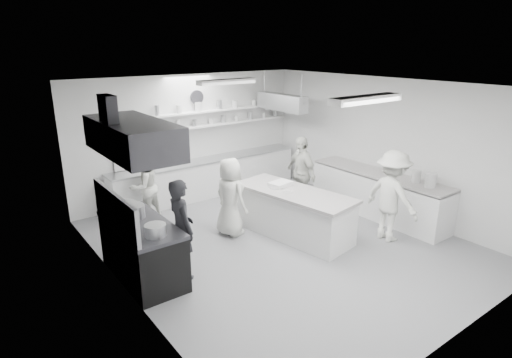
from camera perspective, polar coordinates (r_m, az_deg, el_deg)
floor at (r=8.35m, az=3.28°, el=-8.58°), size 6.00×7.00×0.02m
ceiling at (r=7.52m, az=3.69°, el=12.53°), size 6.00×7.00×0.02m
wall_back at (r=10.63m, az=-8.83°, el=5.65°), size 6.00×0.04×3.00m
wall_front at (r=5.76m, az=26.67°, el=-6.60°), size 6.00×0.04×3.00m
wall_left at (r=6.38m, az=-17.64°, el=-3.19°), size 0.04×7.00×3.00m
wall_right at (r=9.95m, az=16.85°, el=4.27°), size 0.04×7.00×3.00m
stove at (r=7.26m, az=-14.96°, el=-9.38°), size 0.80×1.80×0.90m
exhaust_hood at (r=6.64m, az=-16.25°, el=5.40°), size 0.85×2.00×0.50m
back_counter at (r=10.78m, az=-6.41°, el=0.20°), size 5.00×0.60×0.92m
shelf_lower at (r=10.81m, az=-5.27°, el=7.34°), size 4.20×0.26×0.04m
shelf_upper at (r=10.75m, az=-5.32°, el=9.17°), size 4.20×0.26×0.04m
pass_through_window at (r=10.09m, az=-15.28°, el=4.30°), size 1.30×0.04×1.00m
wall_clock at (r=10.53m, az=-7.99°, el=10.83°), size 0.32×0.05×0.32m
right_counter at (r=9.84m, az=16.02°, el=-2.06°), size 0.74×3.30×0.94m
pot_rack at (r=10.70m, az=3.47°, el=10.26°), size 0.30×1.60×0.40m
light_fixture_front at (r=6.27m, az=14.56°, el=10.33°), size 1.30×0.25×0.10m
light_fixture_rear at (r=8.96m, az=-3.97°, el=12.91°), size 1.30×0.25×0.10m
prep_island at (r=8.52m, az=5.06°, el=-4.74°), size 1.26×2.50×0.88m
stove_pot at (r=7.25m, az=-16.13°, el=-4.39°), size 0.37×0.37×0.26m
cook_stove at (r=6.99m, az=-9.97°, el=-6.61°), size 0.43×0.63×1.68m
cook_back at (r=9.43m, az=-14.82°, el=-1.01°), size 0.89×0.79×1.51m
cook_island_left at (r=8.41m, az=-3.48°, el=-2.42°), size 0.62×0.84×1.58m
cook_island_right at (r=9.75m, az=6.03°, el=0.78°), size 0.55×1.06×1.72m
cook_right at (r=8.55m, az=17.75°, el=-2.21°), size 0.73×1.19×1.79m
bowl_island_a at (r=8.52m, az=2.73°, el=-1.31°), size 0.30×0.30×0.06m
bowl_island_b at (r=8.30m, az=4.22°, el=-1.87°), size 0.25×0.25×0.06m
bowl_right at (r=9.80m, az=17.31°, el=0.83°), size 0.32×0.32×0.06m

